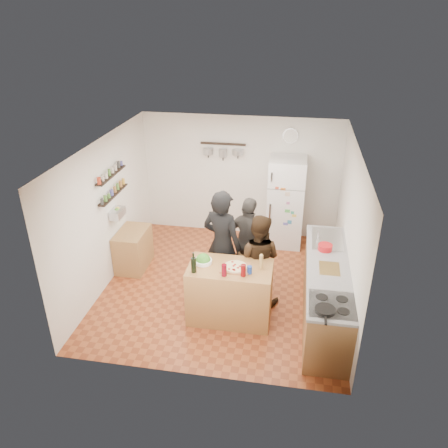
% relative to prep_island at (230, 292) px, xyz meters
% --- Properties ---
extents(room_shell, '(4.20, 4.20, 4.20)m').
position_rel_prep_island_xyz_m(room_shell, '(-0.25, 1.21, 0.79)').
color(room_shell, brown).
rests_on(room_shell, ground).
extents(prep_island, '(1.25, 0.72, 0.91)m').
position_rel_prep_island_xyz_m(prep_island, '(0.00, 0.00, 0.00)').
color(prep_island, '#A6733D').
rests_on(prep_island, floor).
extents(pizza_board, '(0.42, 0.34, 0.02)m').
position_rel_prep_island_xyz_m(pizza_board, '(0.08, -0.02, 0.47)').
color(pizza_board, '#955936').
rests_on(pizza_board, prep_island).
extents(pizza, '(0.34, 0.34, 0.02)m').
position_rel_prep_island_xyz_m(pizza, '(0.08, -0.02, 0.48)').
color(pizza, beige).
rests_on(pizza, pizza_board).
extents(salad_bowl, '(0.27, 0.27, 0.05)m').
position_rel_prep_island_xyz_m(salad_bowl, '(-0.42, 0.05, 0.48)').
color(salad_bowl, white).
rests_on(salad_bowl, prep_island).
extents(wine_bottle, '(0.08, 0.08, 0.23)m').
position_rel_prep_island_xyz_m(wine_bottle, '(-0.50, -0.22, 0.57)').
color(wine_bottle, black).
rests_on(wine_bottle, prep_island).
extents(wine_glass_near, '(0.08, 0.08, 0.18)m').
position_rel_prep_island_xyz_m(wine_glass_near, '(-0.05, -0.24, 0.55)').
color(wine_glass_near, '#580712').
rests_on(wine_glass_near, prep_island).
extents(wine_glass_far, '(0.08, 0.08, 0.18)m').
position_rel_prep_island_xyz_m(wine_glass_far, '(0.22, -0.20, 0.55)').
color(wine_glass_far, '#5B0709').
rests_on(wine_glass_far, prep_island).
extents(pepper_mill, '(0.06, 0.06, 0.19)m').
position_rel_prep_island_xyz_m(pepper_mill, '(0.45, 0.05, 0.55)').
color(pepper_mill, '#A98247').
rests_on(pepper_mill, prep_island).
extents(salt_canister, '(0.07, 0.07, 0.12)m').
position_rel_prep_island_xyz_m(salt_canister, '(0.30, -0.12, 0.51)').
color(salt_canister, navy).
rests_on(salt_canister, prep_island).
extents(person_left, '(0.80, 0.67, 1.88)m').
position_rel_prep_island_xyz_m(person_left, '(-0.23, 0.58, 0.49)').
color(person_left, black).
rests_on(person_left, floor).
extents(person_center, '(0.83, 0.69, 1.54)m').
position_rel_prep_island_xyz_m(person_center, '(0.36, 0.51, 0.32)').
color(person_center, black).
rests_on(person_center, floor).
extents(person_back, '(1.02, 0.72, 1.61)m').
position_rel_prep_island_xyz_m(person_back, '(0.16, 0.98, 0.35)').
color(person_back, '#302D2B').
rests_on(person_back, floor).
extents(counter_run, '(0.63, 2.63, 0.90)m').
position_rel_prep_island_xyz_m(counter_run, '(1.45, 0.27, -0.01)').
color(counter_run, '#9E7042').
rests_on(counter_run, floor).
extents(stove_top, '(0.60, 0.62, 0.02)m').
position_rel_prep_island_xyz_m(stove_top, '(1.45, -0.68, 0.46)').
color(stove_top, white).
rests_on(stove_top, counter_run).
extents(skillet, '(0.26, 0.26, 0.05)m').
position_rel_prep_island_xyz_m(skillet, '(1.35, -0.85, 0.49)').
color(skillet, black).
rests_on(skillet, stove_top).
extents(sink, '(0.50, 0.80, 0.03)m').
position_rel_prep_island_xyz_m(sink, '(1.45, 1.12, 0.46)').
color(sink, silver).
rests_on(sink, counter_run).
extents(cutting_board, '(0.30, 0.40, 0.02)m').
position_rel_prep_island_xyz_m(cutting_board, '(1.45, 0.20, 0.46)').
color(cutting_board, olive).
rests_on(cutting_board, counter_run).
extents(red_bowl, '(0.23, 0.23, 0.09)m').
position_rel_prep_island_xyz_m(red_bowl, '(1.40, 0.74, 0.51)').
color(red_bowl, red).
rests_on(red_bowl, counter_run).
extents(fridge, '(0.70, 0.68, 1.80)m').
position_rel_prep_island_xyz_m(fridge, '(0.70, 2.57, 0.45)').
color(fridge, white).
rests_on(fridge, floor).
extents(wall_clock, '(0.30, 0.03, 0.30)m').
position_rel_prep_island_xyz_m(wall_clock, '(0.70, 2.90, 1.69)').
color(wall_clock, silver).
rests_on(wall_clock, back_wall).
extents(spice_shelf_lower, '(0.12, 1.00, 0.02)m').
position_rel_prep_island_xyz_m(spice_shelf_lower, '(-2.18, 1.02, 1.04)').
color(spice_shelf_lower, black).
rests_on(spice_shelf_lower, left_wall).
extents(spice_shelf_upper, '(0.12, 1.00, 0.02)m').
position_rel_prep_island_xyz_m(spice_shelf_upper, '(-2.18, 1.02, 1.40)').
color(spice_shelf_upper, black).
rests_on(spice_shelf_upper, left_wall).
extents(produce_basket, '(0.18, 0.35, 0.14)m').
position_rel_prep_island_xyz_m(produce_basket, '(-2.15, 1.02, 0.69)').
color(produce_basket, silver).
rests_on(produce_basket, left_wall).
extents(side_table, '(0.50, 0.80, 0.73)m').
position_rel_prep_island_xyz_m(side_table, '(-1.99, 1.16, -0.09)').
color(side_table, '#AB7B48').
rests_on(side_table, floor).
extents(pot_rack, '(0.90, 0.04, 0.04)m').
position_rel_prep_island_xyz_m(pot_rack, '(-0.60, 2.82, 1.49)').
color(pot_rack, black).
rests_on(pot_rack, back_wall).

